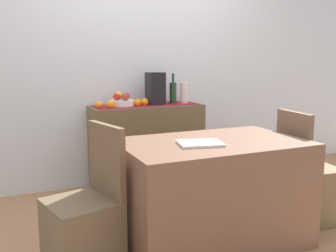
{
  "coord_description": "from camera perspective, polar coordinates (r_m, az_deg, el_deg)",
  "views": [
    {
      "loc": [
        -1.32,
        -2.6,
        1.28
      ],
      "look_at": [
        -0.0,
        0.38,
        0.72
      ],
      "focal_mm": 40.04,
      "sensor_mm": 36.0,
      "label": 1
    }
  ],
  "objects": [
    {
      "name": "table_runner",
      "position": [
        3.79,
        -3.28,
        3.22
      ],
      "size": [
        1.06,
        0.32,
        0.01
      ],
      "primitive_type": "cube",
      "color": "maroon",
      "rests_on": "sideboard_console"
    },
    {
      "name": "apple_rear",
      "position": [
        3.72,
        -6.41,
        4.54
      ],
      "size": [
        0.07,
        0.07,
        0.07
      ],
      "primitive_type": "sphere",
      "color": "#B03525",
      "rests_on": "fruit_bowl"
    },
    {
      "name": "ground_plane",
      "position": [
        3.19,
        2.88,
        -14.05
      ],
      "size": [
        6.4,
        6.4,
        0.02
      ],
      "primitive_type": "cube",
      "color": "#A1744F",
      "rests_on": "ground"
    },
    {
      "name": "apple_left",
      "position": [
        3.68,
        -7.85,
        4.44
      ],
      "size": [
        0.07,
        0.07,
        0.07
      ],
      "primitive_type": "sphere",
      "color": "red",
      "rests_on": "fruit_bowl"
    },
    {
      "name": "dining_table",
      "position": [
        2.7,
        6.66,
        -9.98
      ],
      "size": [
        1.26,
        0.79,
        0.74
      ],
      "primitive_type": "cube",
      "color": "brown",
      "rests_on": "ground"
    },
    {
      "name": "apple_front",
      "position": [
        3.76,
        -7.56,
        4.63
      ],
      "size": [
        0.08,
        0.08,
        0.08
      ],
      "primitive_type": "sphere",
      "color": "gold",
      "rests_on": "fruit_bowl"
    },
    {
      "name": "chair_near_window",
      "position": [
        2.44,
        -12.56,
        -14.97
      ],
      "size": [
        0.48,
        0.48,
        0.9
      ],
      "color": "brown",
      "rests_on": "ground"
    },
    {
      "name": "sideboard_console",
      "position": [
        3.86,
        -3.22,
        -3.05
      ],
      "size": [
        1.13,
        0.42,
        0.84
      ],
      "primitive_type": "cube",
      "color": "brown",
      "rests_on": "ground"
    },
    {
      "name": "orange_loose_near_bowl",
      "position": [
        3.6,
        -10.43,
        3.22
      ],
      "size": [
        0.07,
        0.07,
        0.07
      ],
      "primitive_type": "sphere",
      "color": "orange",
      "rests_on": "sideboard_console"
    },
    {
      "name": "room_wall_rear",
      "position": [
        4.01,
        -4.68,
        10.79
      ],
      "size": [
        6.4,
        0.06,
        2.7
      ],
      "primitive_type": "cube",
      "color": "silver",
      "rests_on": "ground"
    },
    {
      "name": "apple_right",
      "position": [
        3.66,
        -6.51,
        4.46
      ],
      "size": [
        0.07,
        0.07,
        0.07
      ],
      "primitive_type": "sphere",
      "color": "#A7362E",
      "rests_on": "fruit_bowl"
    },
    {
      "name": "fruit_bowl",
      "position": [
        3.7,
        -7.06,
        3.5
      ],
      "size": [
        0.24,
        0.24,
        0.06
      ],
      "primitive_type": "cylinder",
      "color": "white",
      "rests_on": "table_runner"
    },
    {
      "name": "orange_loose_mid",
      "position": [
        3.55,
        -8.75,
        3.26
      ],
      "size": [
        0.08,
        0.08,
        0.08
      ],
      "primitive_type": "sphere",
      "color": "orange",
      "rests_on": "sideboard_console"
    },
    {
      "name": "chair_by_corner",
      "position": [
        3.26,
        20.5,
        -8.97
      ],
      "size": [
        0.44,
        0.44,
        0.9
      ],
      "color": "brown",
      "rests_on": "ground"
    },
    {
      "name": "orange_loose_end",
      "position": [
        3.69,
        -4.68,
        3.57
      ],
      "size": [
        0.07,
        0.07,
        0.07
      ],
      "primitive_type": "sphere",
      "color": "orange",
      "rests_on": "sideboard_console"
    },
    {
      "name": "coffee_maker",
      "position": [
        3.81,
        -1.95,
        5.7
      ],
      "size": [
        0.16,
        0.18,
        0.33
      ],
      "primitive_type": "cube",
      "color": "black",
      "rests_on": "sideboard_console"
    },
    {
      "name": "open_book",
      "position": [
        2.46,
        4.92,
        -2.66
      ],
      "size": [
        0.32,
        0.27,
        0.02
      ],
      "primitive_type": "cube",
      "rotation": [
        0.0,
        0.0,
        -0.22
      ],
      "color": "white",
      "rests_on": "dining_table"
    },
    {
      "name": "wine_bottle",
      "position": [
        3.89,
        0.77,
        5.12
      ],
      "size": [
        0.07,
        0.07,
        0.31
      ],
      "color": "#1F4022",
      "rests_on": "sideboard_console"
    },
    {
      "name": "ceramic_vase",
      "position": [
        3.94,
        2.49,
        5.05
      ],
      "size": [
        0.09,
        0.09,
        0.22
      ],
      "primitive_type": "cylinder",
      "color": "silver",
      "rests_on": "sideboard_console"
    },
    {
      "name": "orange_loose_far",
      "position": [
        3.73,
        -3.57,
        3.68
      ],
      "size": [
        0.08,
        0.08,
        0.08
      ],
      "primitive_type": "sphere",
      "color": "orange",
      "rests_on": "sideboard_console"
    }
  ]
}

